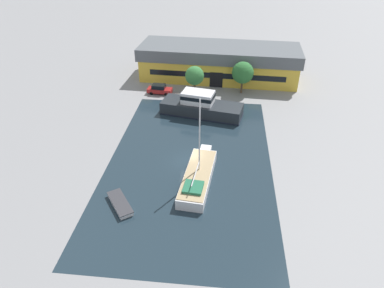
# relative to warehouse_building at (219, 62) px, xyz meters

# --- Properties ---
(ground_plane) EXTENTS (440.00, 440.00, 0.00)m
(ground_plane) POSITION_rel_warehouse_building_xyz_m (-2.59, -29.29, -3.19)
(ground_plane) COLOR gray
(water_canal) EXTENTS (20.60, 35.59, 0.01)m
(water_canal) POSITION_rel_warehouse_building_xyz_m (-2.59, -29.29, -3.18)
(water_canal) COLOR #1E2D38
(water_canal) RESTS_ON ground
(warehouse_building) EXTENTS (31.03, 11.89, 6.29)m
(warehouse_building) POSITION_rel_warehouse_building_xyz_m (0.00, 0.00, 0.00)
(warehouse_building) COLOR gold
(warehouse_building) RESTS_ON ground
(quay_tree_near_building) EXTENTS (3.27, 3.27, 5.41)m
(quay_tree_near_building) POSITION_rel_warehouse_building_xyz_m (-3.90, -9.17, 0.56)
(quay_tree_near_building) COLOR brown
(quay_tree_near_building) RESTS_ON ground
(quay_tree_by_water) EXTENTS (3.84, 3.84, 5.75)m
(quay_tree_by_water) POSITION_rel_warehouse_building_xyz_m (4.39, -7.09, 0.64)
(quay_tree_by_water) COLOR brown
(quay_tree_by_water) RESTS_ON ground
(parked_car) EXTENTS (4.50, 2.14, 1.69)m
(parked_car) POSITION_rel_warehouse_building_xyz_m (-10.26, -8.85, -2.35)
(parked_car) COLOR maroon
(parked_car) RESTS_ON ground
(sailboat_moored) EXTENTS (4.00, 11.54, 10.46)m
(sailboat_moored) POSITION_rel_warehouse_building_xyz_m (-1.20, -33.12, -2.45)
(sailboat_moored) COLOR silver
(sailboat_moored) RESTS_ON water_canal
(motor_cruiser) EXTENTS (13.48, 6.71, 3.79)m
(motor_cruiser) POSITION_rel_warehouse_building_xyz_m (-2.24, -16.02, -1.80)
(motor_cruiser) COLOR #23282D
(motor_cruiser) RESTS_ON water_canal
(small_dinghy) EXTENTS (3.82, 4.51, 0.55)m
(small_dinghy) POSITION_rel_warehouse_building_xyz_m (-9.24, -38.17, -2.90)
(small_dinghy) COLOR silver
(small_dinghy) RESTS_ON water_canal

